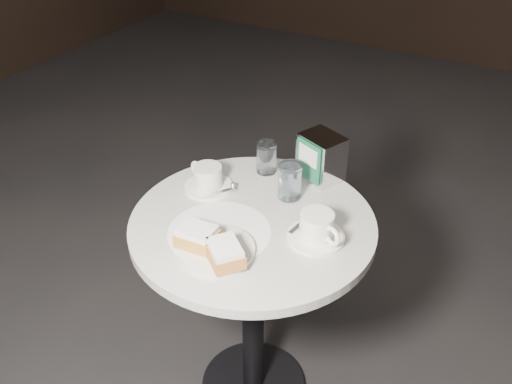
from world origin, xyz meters
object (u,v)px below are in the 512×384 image
object	(u,v)px
beignet_plate	(214,247)
water_glass_left	(267,158)
coffee_cup_right	(317,229)
cafe_table	(253,273)
coffee_cup_left	(208,179)
napkin_dispenser	(321,158)
water_glass_right	(290,182)

from	to	relation	value
beignet_plate	water_glass_left	xyz separation A→B (m)	(-0.07, 0.43, 0.02)
coffee_cup_right	water_glass_left	bearing A→B (deg)	163.62
coffee_cup_right	cafe_table	bearing A→B (deg)	-152.83
coffee_cup_left	napkin_dispenser	bearing A→B (deg)	57.68
water_glass_right	napkin_dispenser	xyz separation A→B (m)	(0.04, 0.14, 0.02)
coffee_cup_right	water_glass_right	distance (m)	0.21
beignet_plate	coffee_cup_left	distance (m)	0.32
cafe_table	water_glass_right	xyz separation A→B (m)	(0.04, 0.16, 0.25)
coffee_cup_right	water_glass_right	size ratio (longest dim) A/B	1.86
water_glass_right	napkin_dispenser	bearing A→B (deg)	75.73
cafe_table	water_glass_right	world-z (taller)	water_glass_right
coffee_cup_left	water_glass_right	distance (m)	0.25
beignet_plate	water_glass_left	distance (m)	0.44
cafe_table	coffee_cup_left	world-z (taller)	coffee_cup_left
water_glass_right	napkin_dispenser	distance (m)	0.15
coffee_cup_left	water_glass_left	xyz separation A→B (m)	(0.11, 0.17, 0.02)
beignet_plate	water_glass_left	size ratio (longest dim) A/B	2.42
cafe_table	coffee_cup_left	bearing A→B (deg)	158.82
beignet_plate	napkin_dispenser	size ratio (longest dim) A/B	1.58
cafe_table	coffee_cup_right	bearing A→B (deg)	3.25
cafe_table	napkin_dispenser	distance (m)	0.41
water_glass_left	cafe_table	bearing A→B (deg)	-70.20
coffee_cup_left	napkin_dispenser	distance (m)	0.35
beignet_plate	coffee_cup_left	size ratio (longest dim) A/B	1.32
napkin_dispenser	water_glass_left	bearing A→B (deg)	-140.97
beignet_plate	coffee_cup_right	xyz separation A→B (m)	(0.21, 0.19, 0.01)
coffee_cup_right	water_glass_right	xyz separation A→B (m)	(-0.15, 0.14, 0.02)
water_glass_left	water_glass_right	size ratio (longest dim) A/B	0.91
cafe_table	coffee_cup_right	xyz separation A→B (m)	(0.19, 0.01, 0.23)
beignet_plate	water_glass_right	size ratio (longest dim) A/B	2.21
cafe_table	beignet_plate	size ratio (longest dim) A/B	3.01
cafe_table	water_glass_left	xyz separation A→B (m)	(-0.09, 0.25, 0.25)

